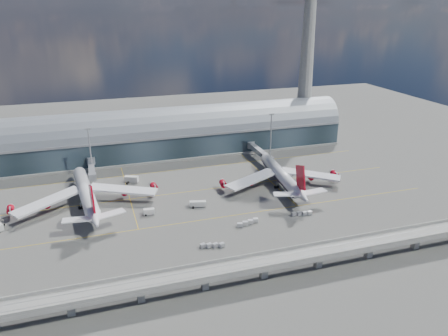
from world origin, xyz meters
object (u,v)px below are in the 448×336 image
object	(u,v)px
airliner_left	(86,194)
airliner_right	(281,176)
control_tower	(307,59)
service_truck_2	(198,204)
service_truck_1	(149,212)
cargo_train_1	(248,223)
service_truck_5	(132,179)
cargo_train_0	(212,245)
service_truck_4	(289,172)
service_truck_3	(335,177)
floodlight_mast_left	(90,151)
floodlight_mast_right	(271,134)
cargo_train_2	(302,214)

from	to	relation	value
airliner_left	airliner_right	distance (m)	91.40
control_tower	service_truck_2	size ratio (longest dim) A/B	13.77
service_truck_1	cargo_train_1	size ratio (longest dim) A/B	0.46
control_tower	service_truck_5	xyz separation A→B (m)	(-116.87, -43.12, -49.96)
service_truck_1	cargo_train_0	xyz separation A→B (m)	(18.11, -33.73, -0.54)
service_truck_5	cargo_train_0	size ratio (longest dim) A/B	0.77
airliner_right	service_truck_4	world-z (taller)	airliner_right
service_truck_3	floodlight_mast_left	bearing A→B (deg)	179.85
floodlight_mast_right	airliner_left	size ratio (longest dim) A/B	0.38
control_tower	service_truck_4	bearing A→B (deg)	-122.75
service_truck_3	service_truck_5	xyz separation A→B (m)	(-99.40, 27.51, 0.22)
cargo_train_2	airliner_left	bearing A→B (deg)	59.87
service_truck_1	cargo_train_2	bearing A→B (deg)	-105.05
floodlight_mast_right	service_truck_4	xyz separation A→B (m)	(-2.22, -29.86, -12.12)
service_truck_1	service_truck_4	world-z (taller)	service_truck_4
airliner_left	service_truck_4	xyz separation A→B (m)	(101.40, 6.97, -4.40)
service_truck_4	cargo_train_1	world-z (taller)	service_truck_4
control_tower	floodlight_mast_right	bearing A→B (deg)	-141.34
service_truck_3	cargo_train_2	size ratio (longest dim) A/B	0.68
airliner_right	cargo_train_2	world-z (taller)	airliner_right
service_truck_1	service_truck_2	world-z (taller)	service_truck_1
floodlight_mast_right	cargo_train_1	xyz separation A→B (m)	(-42.19, -74.55, -12.75)
floodlight_mast_left	cargo_train_2	distance (m)	111.42
service_truck_5	floodlight_mast_right	bearing A→B (deg)	-53.46
service_truck_3	cargo_train_1	size ratio (longest dim) A/B	0.62
airliner_left	service_truck_5	world-z (taller)	airliner_left
service_truck_5	cargo_train_1	world-z (taller)	service_truck_5
cargo_train_0	cargo_train_1	size ratio (longest dim) A/B	0.91
service_truck_2	cargo_train_1	xyz separation A→B (m)	(15.09, -22.43, -0.47)
airliner_right	cargo_train_0	size ratio (longest dim) A/B	6.85
floodlight_mast_left	service_truck_5	distance (m)	26.46
airliner_left	service_truck_4	size ratio (longest dim) A/B	12.03
service_truck_1	service_truck_3	distance (m)	97.07
floodlight_mast_left	floodlight_mast_right	distance (m)	100.00
floodlight_mast_right	service_truck_1	bearing A→B (deg)	-145.98
service_truck_2	service_truck_4	bearing A→B (deg)	-55.04
service_truck_3	service_truck_5	bearing A→B (deg)	-175.69
airliner_left	airliner_right	xyz separation A→B (m)	(91.25, -5.21, -0.66)
cargo_train_1	service_truck_4	bearing A→B (deg)	-27.39
service_truck_1	cargo_train_1	world-z (taller)	service_truck_1
service_truck_2	cargo_train_0	bearing A→B (deg)	-172.88
service_truck_3	cargo_train_1	distance (m)	67.72
floodlight_mast_left	airliner_left	xyz separation A→B (m)	(-3.62, -36.83, -7.72)
service_truck_1	service_truck_3	world-z (taller)	service_truck_3
control_tower	cargo_train_2	size ratio (longest dim) A/B	11.19
service_truck_1	cargo_train_1	distance (m)	42.46
airliner_right	cargo_train_1	world-z (taller)	airliner_right
cargo_train_0	cargo_train_1	world-z (taller)	cargo_train_1
service_truck_2	floodlight_mast_right	bearing A→B (deg)	-34.76
cargo_train_1	service_truck_1	bearing A→B (deg)	74.37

